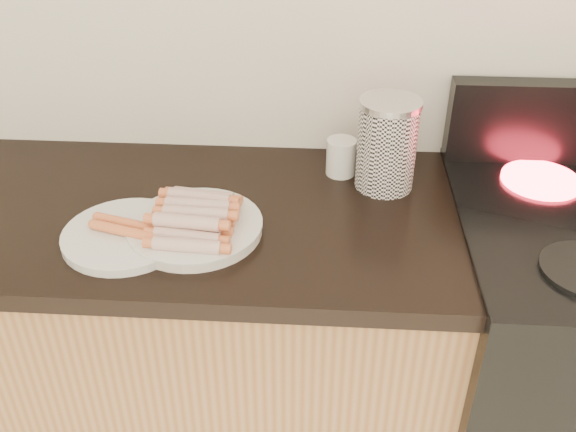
# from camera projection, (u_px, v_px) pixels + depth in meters

# --- Properties ---
(cabinet_base) EXTENTS (2.20, 0.59, 0.86)m
(cabinet_base) POSITION_uv_depth(u_px,v_px,m) (14.00, 351.00, 1.70)
(cabinet_base) COLOR olive
(cabinet_base) RESTS_ON floor
(burner_far_left) EXTENTS (0.18, 0.18, 0.01)m
(burner_far_left) POSITION_uv_depth(u_px,v_px,m) (541.00, 180.00, 1.49)
(burner_far_left) COLOR #FF1E2D
(burner_far_left) RESTS_ON stove
(main_plate) EXTENTS (0.36, 0.36, 0.02)m
(main_plate) POSITION_uv_depth(u_px,v_px,m) (195.00, 229.00, 1.34)
(main_plate) COLOR white
(main_plate) RESTS_ON counter_slab
(side_plate) EXTENTS (0.28, 0.28, 0.02)m
(side_plate) POSITION_uv_depth(u_px,v_px,m) (126.00, 235.00, 1.32)
(side_plate) COLOR white
(side_plate) RESTS_ON counter_slab
(hotdog_pile) EXTENTS (0.14, 0.23, 0.05)m
(hotdog_pile) POSITION_uv_depth(u_px,v_px,m) (194.00, 216.00, 1.32)
(hotdog_pile) COLOR maroon
(hotdog_pile) RESTS_ON main_plate
(plain_sausages) EXTENTS (0.14, 0.09, 0.02)m
(plain_sausages) POSITION_uv_depth(u_px,v_px,m) (125.00, 227.00, 1.31)
(plain_sausages) COLOR #CB7A56
(plain_sausages) RESTS_ON side_plate
(canister) EXTENTS (0.14, 0.14, 0.21)m
(canister) POSITION_uv_depth(u_px,v_px,m) (387.00, 144.00, 1.44)
(canister) COLOR white
(canister) RESTS_ON counter_slab
(mug) EXTENTS (0.08, 0.08, 0.09)m
(mug) POSITION_uv_depth(u_px,v_px,m) (341.00, 157.00, 1.53)
(mug) COLOR silver
(mug) RESTS_ON counter_slab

